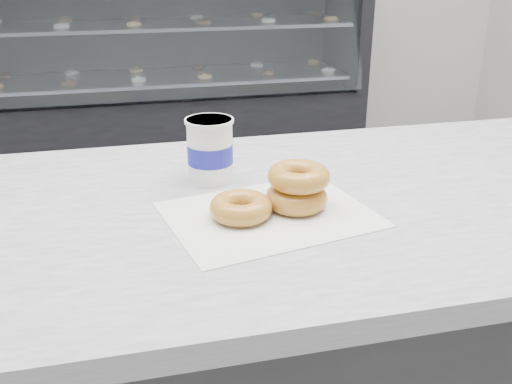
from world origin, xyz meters
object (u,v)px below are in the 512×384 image
Objects in this scene: display_case at (170,90)px; coffee_cup at (210,150)px; donut_single at (241,207)px; donut_stack at (298,187)px.

display_case reaches higher than coffee_cup.
donut_single is at bearing -58.48° from coffee_cup.
display_case is at bearing 87.43° from donut_single.
coffee_cup is at bearing 127.85° from donut_stack.
display_case is 22.46× the size of donut_single.
display_case is 2.82m from donut_single.
coffee_cup reaches higher than donut_single.
coffee_cup is at bearing 96.91° from donut_single.
display_case reaches higher than donut_stack.
donut_stack reaches higher than donut_single.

